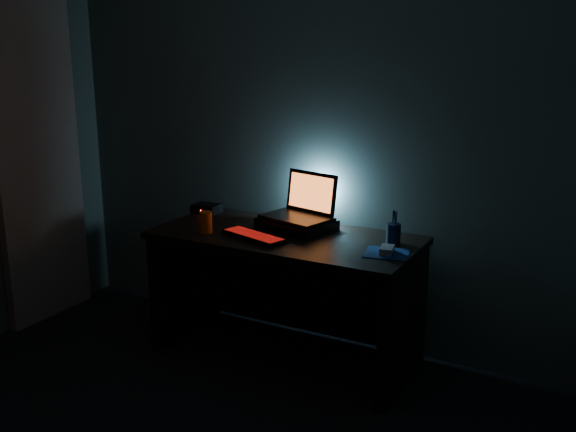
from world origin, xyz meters
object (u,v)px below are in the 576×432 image
Objects in this scene: laptop at (303,207)px; mouse at (387,250)px; juice_glass at (206,222)px; pen_cup at (394,234)px; router at (207,208)px; keyboard at (254,236)px.

mouse is (0.61, -0.24, -0.10)m from laptop.
pen_cup is at bearing 17.11° from juice_glass.
laptop is 3.94× the size of mouse.
pen_cup reaches higher than router.
juice_glass reaches higher than router.
mouse is (0.74, 0.09, 0.01)m from keyboard.
mouse is 1.02× the size of pen_cup.
keyboard is 3.42× the size of juice_glass.
mouse is at bearing 23.75° from keyboard.
keyboard is 3.81× the size of mouse.
juice_glass reaches higher than pen_cup.
keyboard is (-0.14, -0.33, -0.11)m from laptop.
laptop reaches higher than mouse.
keyboard is at bearing -158.61° from pen_cup.
router is (-0.70, 0.02, -0.09)m from laptop.
mouse is 0.65× the size of router.
juice_glass is at bearing -125.83° from laptop.
mouse reaches higher than keyboard.
juice_glass is at bearing -57.26° from router.
pen_cup is 0.88× the size of juice_glass.
laptop is 0.37m from keyboard.
keyboard is at bearing -98.05° from laptop.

